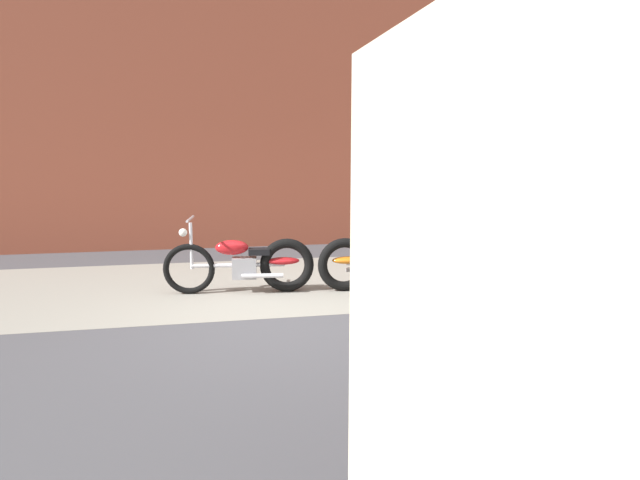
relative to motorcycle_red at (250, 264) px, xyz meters
name	(u,v)px	position (x,y,z in m)	size (l,w,h in m)	color
ground_plane	(289,318)	(0.34, -1.24, -0.40)	(80.00, 80.00, 0.00)	#47474C
sidewalk_slab	(272,282)	(0.34, 0.51, -0.40)	(36.00, 3.50, 0.01)	gray
brick_building_wall	(251,118)	(0.34, 3.96, 2.18)	(36.00, 0.50, 5.16)	brown
motorcycle_red	(250,264)	(0.00, 0.00, 0.00)	(2.01, 0.59, 1.03)	black
motorcycle_orange	(380,261)	(1.75, -0.18, 0.00)	(2.01, 0.58, 1.03)	black
traffic_cone	(543,259)	(4.51, 0.17, -0.15)	(0.40, 0.40, 0.55)	orange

